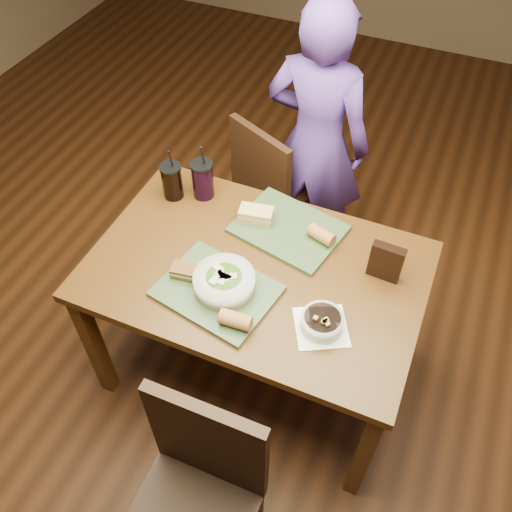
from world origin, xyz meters
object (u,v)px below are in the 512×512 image
Objects in this scene: soup_bowl at (322,322)px; diner at (316,143)px; salad_bowl at (224,281)px; sandwich_far at (256,215)px; chair_far at (267,187)px; tray_far at (288,229)px; chair_near at (198,490)px; baguette_near at (236,320)px; dining_table at (256,282)px; tray_near at (217,291)px; baguette_far at (321,235)px; chip_bag at (386,262)px; cup_cola at (172,181)px; sandwich_near at (184,271)px.

diner is at bearing 109.75° from soup_bowl.
sandwich_far is at bearing 95.13° from salad_bowl.
tray_far is (0.29, -0.48, 0.26)m from chair_far.
chair_near is 8.12× the size of baguette_near.
salad_bowl is at bearing 128.64° from baguette_near.
dining_table is 3.10× the size of tray_near.
baguette_far reaches higher than dining_table.
tray_near is at bearing 109.28° from chair_near.
tray_near is at bearing -79.81° from chair_far.
salad_bowl is at bearing 92.01° from diner.
chip_bag is (0.28, -0.07, 0.04)m from baguette_far.
chip_bag reaches higher than chair_far.
chair_far is 0.63m from cup_cola.
chip_bag is (0.14, 0.32, 0.05)m from soup_bowl.
tray_near and tray_far have the same top height.
baguette_near is (0.04, -0.28, 0.14)m from dining_table.
sandwich_near is (-0.18, -1.02, 0.06)m from diner.
tray_near is 3.79× the size of baguette_far.
sandwich_near is at bearing -88.99° from chair_far.
baguette_near is at bearing -25.35° from sandwich_near.
sandwich_far is at bearing 102.51° from chair_near.
salad_bowl is (0.02, 0.02, 0.05)m from tray_near.
chip_bag is (0.42, 0.44, 0.04)m from baguette_near.
dining_table is 5.13× the size of cup_cola.
cup_cola is (-0.27, 0.40, 0.04)m from sandwich_near.
tray_near is 3.66× the size of baguette_near.
baguette_far is at bearing 74.08° from baguette_near.
salad_bowl is 0.91× the size of cup_cola.
dining_table is at bearing -25.95° from cup_cola.
tray_far is at bearing 3.54° from sandwich_far.
tray_near is 0.40m from sandwich_far.
chip_bag is at bearing 30.45° from tray_near.
chip_bag reaches higher than baguette_far.
cup_cola is 0.97m from chip_bag.
chair_near is at bearing -77.49° from sandwich_far.
sandwich_near is 0.69× the size of sandwich_far.
tray_far is at bearing 74.48° from salad_bowl.
tray_near is 1.66× the size of cup_cola.
chair_far is 0.94m from salad_bowl.
chair_far is at bearing 122.87° from soup_bowl.
sandwich_far is at bearing 91.59° from tray_near.
chair_near is 0.57m from baguette_near.
dining_table is at bearing 66.79° from salad_bowl.
dining_table is at bearing -129.75° from baguette_far.
chair_near is at bearing -107.98° from soup_bowl.
chair_near reaches higher than baguette_near.
chair_near is 2.22× the size of tray_near.
chair_near is 5.69× the size of chip_bag.
chair_near is 1.54m from chair_far.
dining_table is 0.38m from soup_bowl.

